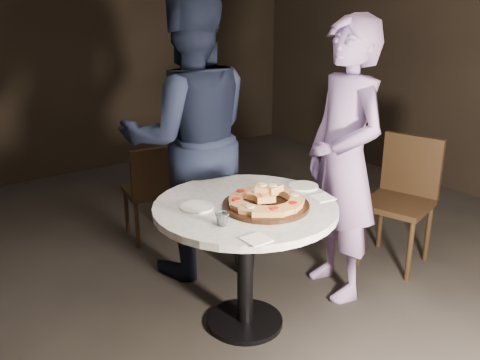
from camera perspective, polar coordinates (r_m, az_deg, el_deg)
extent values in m
plane|color=black|center=(3.34, 2.67, -15.03)|extent=(7.00, 7.00, 0.00)
cylinder|color=black|center=(3.33, 0.53, -14.81)|extent=(0.57, 0.57, 0.03)
cylinder|color=black|center=(3.14, 0.56, -9.19)|extent=(0.12, 0.12, 0.71)
cylinder|color=silver|center=(2.98, 0.58, -2.99)|extent=(1.29, 1.29, 0.04)
cylinder|color=black|center=(2.93, 2.77, -2.72)|extent=(0.48, 0.48, 0.02)
cube|color=#C2844B|center=(3.06, 4.34, -1.24)|extent=(0.12, 0.13, 0.05)
cylinder|color=red|center=(3.05, 4.35, -0.86)|extent=(0.06, 0.06, 0.01)
cube|color=#C2844B|center=(3.08, 3.20, -1.08)|extent=(0.13, 0.12, 0.05)
cube|color=#C2844B|center=(3.07, 2.00, -1.09)|extent=(0.13, 0.12, 0.05)
cylinder|color=beige|center=(3.07, 2.01, -0.72)|extent=(0.06, 0.06, 0.01)
cube|color=#C2844B|center=(3.05, 0.91, -1.26)|extent=(0.11, 0.10, 0.05)
cube|color=#C2844B|center=(3.00, 0.06, -1.57)|extent=(0.12, 0.10, 0.05)
cylinder|color=red|center=(3.00, 0.06, -1.19)|extent=(0.06, 0.06, 0.01)
cube|color=#C2844B|center=(2.95, -0.40, -1.99)|extent=(0.13, 0.13, 0.05)
cube|color=#C2844B|center=(2.89, -0.39, -2.45)|extent=(0.12, 0.13, 0.05)
cylinder|color=red|center=(2.88, -0.39, -2.06)|extent=(0.07, 0.07, 0.01)
cube|color=#C2844B|center=(2.83, 0.12, -2.90)|extent=(0.09, 0.11, 0.05)
cube|color=#C2844B|center=(2.79, 1.07, -3.25)|extent=(0.11, 0.12, 0.05)
cylinder|color=beige|center=(2.78, 1.08, -2.84)|extent=(0.06, 0.06, 0.01)
cube|color=#C2844B|center=(2.77, 2.32, -3.43)|extent=(0.13, 0.12, 0.05)
cube|color=#C2844B|center=(2.78, 3.65, -3.42)|extent=(0.13, 0.12, 0.05)
cylinder|color=red|center=(2.77, 3.66, -3.01)|extent=(0.07, 0.07, 0.01)
cube|color=#C2844B|center=(2.80, 4.83, -3.21)|extent=(0.11, 0.08, 0.05)
cube|color=#C2844B|center=(2.85, 5.65, -2.85)|extent=(0.12, 0.11, 0.05)
cylinder|color=red|center=(2.84, 5.67, -2.45)|extent=(0.06, 0.06, 0.01)
cube|color=#C2844B|center=(2.91, 6.01, -2.40)|extent=(0.13, 0.12, 0.05)
cube|color=#C2844B|center=(2.97, 5.87, -1.94)|extent=(0.11, 0.13, 0.05)
cylinder|color=beige|center=(2.96, 5.88, -1.56)|extent=(0.06, 0.06, 0.01)
cube|color=#C2844B|center=(3.02, 5.28, -1.54)|extent=(0.09, 0.11, 0.05)
cube|color=#C2844B|center=(2.96, 2.92, -1.25)|extent=(0.09, 0.11, 0.04)
cylinder|color=#2D6B1E|center=(2.95, 2.93, -0.86)|extent=(0.05, 0.05, 0.01)
cube|color=#C2844B|center=(2.92, 1.76, -1.55)|extent=(0.12, 0.11, 0.04)
cylinder|color=beige|center=(2.91, 1.76, -1.16)|extent=(0.06, 0.06, 0.01)
cube|color=#C2844B|center=(2.86, 2.66, -1.99)|extent=(0.12, 0.11, 0.04)
cylinder|color=orange|center=(2.86, 2.66, -1.59)|extent=(0.06, 0.06, 0.01)
cube|color=#C2844B|center=(2.91, 3.49, -0.95)|extent=(0.11, 0.09, 0.04)
cylinder|color=beige|center=(2.90, 3.50, -0.56)|extent=(0.05, 0.05, 0.01)
cube|color=#C2844B|center=(2.91, 2.44, -0.89)|extent=(0.13, 0.13, 0.04)
cylinder|color=beige|center=(2.91, 2.44, -0.49)|extent=(0.07, 0.07, 0.01)
cylinder|color=white|center=(2.93, -4.60, -2.87)|extent=(0.20, 0.20, 0.01)
cylinder|color=white|center=(3.26, 6.78, -0.64)|extent=(0.21, 0.21, 0.01)
imported|color=silver|center=(2.70, -1.92, -4.18)|extent=(0.09, 0.09, 0.07)
cube|color=white|center=(2.56, 1.76, -6.35)|extent=(0.12, 0.12, 0.01)
cube|color=white|center=(3.10, 8.79, -1.85)|extent=(0.14, 0.14, 0.01)
cube|color=black|center=(4.31, -9.62, -1.13)|extent=(0.43, 0.43, 0.04)
cube|color=black|center=(4.08, -9.02, 0.66)|extent=(0.37, 0.11, 0.40)
cylinder|color=black|center=(4.57, -8.15, -2.54)|extent=(0.04, 0.04, 0.40)
cylinder|color=black|center=(4.49, -12.01, -3.17)|extent=(0.04, 0.04, 0.40)
cylinder|color=black|center=(4.29, -6.82, -3.98)|extent=(0.04, 0.04, 0.40)
cylinder|color=black|center=(4.20, -10.92, -4.68)|extent=(0.04, 0.04, 0.40)
cube|color=black|center=(3.97, 16.43, -2.51)|extent=(0.53, 0.53, 0.04)
cube|color=black|center=(4.09, 17.84, 1.41)|extent=(0.16, 0.43, 0.46)
cylinder|color=black|center=(3.96, 12.65, -5.84)|extent=(0.05, 0.05, 0.46)
cylinder|color=black|center=(3.85, 17.66, -7.13)|extent=(0.05, 0.05, 0.46)
cylinder|color=black|center=(4.28, 14.75, -4.10)|extent=(0.05, 0.05, 0.46)
cylinder|color=black|center=(4.17, 19.42, -5.22)|extent=(0.05, 0.05, 0.46)
imported|color=black|center=(3.60, -5.35, 4.41)|extent=(1.13, 1.01, 1.92)
imported|color=#866DA8|center=(3.39, 11.01, 1.90)|extent=(0.58, 0.74, 1.78)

